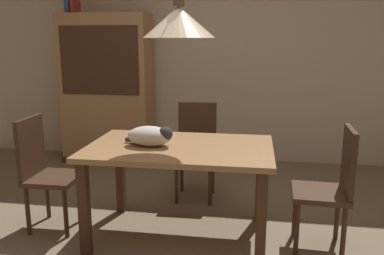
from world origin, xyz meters
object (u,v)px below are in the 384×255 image
(hutch_bookcase, at_px, (107,92))
(chair_far_back, at_px, (196,146))
(chair_right_side, at_px, (332,184))
(pendant_lamp, at_px, (179,22))
(book_blue_wide, at_px, (70,4))
(chair_left_side, at_px, (44,168))
(dining_table, at_px, (180,158))
(book_red_tall, at_px, (75,2))
(cat_sleeping, at_px, (151,136))

(hutch_bookcase, bearing_deg, chair_far_back, -38.41)
(chair_right_side, bearing_deg, chair_far_back, 142.03)
(pendant_lamp, xyz_separation_m, book_blue_wide, (-1.71, 1.90, 0.31))
(chair_right_side, xyz_separation_m, book_blue_wide, (-2.84, 1.90, 1.46))
(chair_left_side, bearing_deg, dining_table, 0.07)
(chair_right_side, height_order, pendant_lamp, pendant_lamp)
(book_blue_wide, bearing_deg, chair_left_side, -72.98)
(chair_left_side, height_order, book_red_tall, book_red_tall)
(hutch_bookcase, height_order, book_red_tall, book_red_tall)
(cat_sleeping, distance_m, book_red_tall, 2.67)
(hutch_bookcase, bearing_deg, chair_right_side, -38.21)
(chair_far_back, height_order, hutch_bookcase, hutch_bookcase)
(chair_left_side, distance_m, pendant_lamp, 1.61)
(pendant_lamp, distance_m, book_blue_wide, 2.57)
(chair_right_side, height_order, chair_far_back, same)
(chair_far_back, bearing_deg, chair_right_side, -37.97)
(chair_left_side, relative_size, hutch_bookcase, 0.50)
(chair_left_side, distance_m, chair_right_side, 2.26)
(hutch_bookcase, relative_size, book_red_tall, 6.61)
(dining_table, height_order, chair_left_side, chair_left_side)
(pendant_lamp, bearing_deg, chair_left_side, -179.93)
(chair_left_side, distance_m, hutch_bookcase, 1.94)
(dining_table, relative_size, chair_right_side, 1.51)
(book_blue_wide, height_order, book_red_tall, book_red_tall)
(chair_left_side, bearing_deg, pendant_lamp, 0.07)
(chair_far_back, xyz_separation_m, book_red_tall, (-1.65, 1.02, 1.48))
(chair_right_side, distance_m, hutch_bookcase, 3.10)
(book_red_tall, bearing_deg, pendant_lamp, -49.07)
(book_red_tall, bearing_deg, chair_left_side, -74.73)
(chair_left_side, xyz_separation_m, book_red_tall, (-0.52, 1.90, 1.48))
(chair_right_side, distance_m, book_red_tall, 3.68)
(chair_far_back, bearing_deg, book_red_tall, 148.17)
(pendant_lamp, distance_m, hutch_bookcase, 2.42)
(hutch_bookcase, bearing_deg, dining_table, -55.83)
(chair_right_side, relative_size, book_blue_wide, 3.88)
(book_blue_wide, bearing_deg, book_red_tall, 0.00)
(dining_table, bearing_deg, hutch_bookcase, 124.17)
(dining_table, xyz_separation_m, chair_right_side, (1.13, -0.00, -0.14))
(pendant_lamp, relative_size, book_blue_wide, 5.42)
(chair_far_back, height_order, cat_sleeping, chair_far_back)
(chair_right_side, relative_size, cat_sleeping, 2.38)
(chair_far_back, bearing_deg, dining_table, -89.85)
(chair_left_side, bearing_deg, hutch_bookcase, 94.82)
(dining_table, height_order, hutch_bookcase, hutch_bookcase)
(book_blue_wide, bearing_deg, chair_far_back, -30.88)
(chair_far_back, xyz_separation_m, book_blue_wide, (-1.71, 1.02, 1.46))
(book_red_tall, bearing_deg, book_blue_wide, 180.00)
(book_blue_wide, bearing_deg, chair_right_side, -33.85)
(pendant_lamp, bearing_deg, book_red_tall, 130.93)
(pendant_lamp, height_order, book_red_tall, pendant_lamp)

